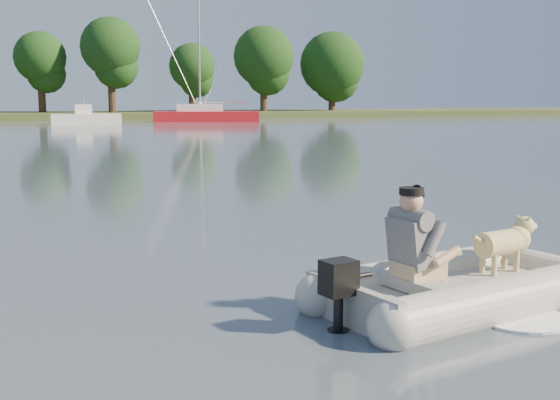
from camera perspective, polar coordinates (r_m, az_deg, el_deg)
name	(u,v)px	position (r m, az deg, el deg)	size (l,w,h in m)	color
water	(348,297)	(7.70, 5.56, -7.87)	(160.00, 160.00, 0.00)	#4E5B69
shore_bank	(70,116)	(68.79, -16.69, 6.56)	(160.00, 12.00, 0.70)	#47512D
treeline	(25,58)	(67.89, -20.03, 10.81)	(71.02, 7.35, 9.27)	#332316
dinghy	(463,249)	(7.57, 14.68, -3.86)	(4.68, 3.43, 1.36)	#A1A19C
man	(412,238)	(7.08, 10.66, -3.06)	(0.71, 0.61, 1.06)	slate
dog	(500,248)	(8.08, 17.46, -3.72)	(0.92, 0.33, 0.61)	tan
outboard_motor	(338,299)	(6.56, 4.77, -8.00)	(0.41, 0.28, 0.77)	black
motorboat	(86,111)	(54.38, -15.46, 6.98)	(5.19, 2.00, 2.20)	white
sailboat	(206,115)	(58.81, -6.07, 6.86)	(8.93, 4.68, 11.77)	red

